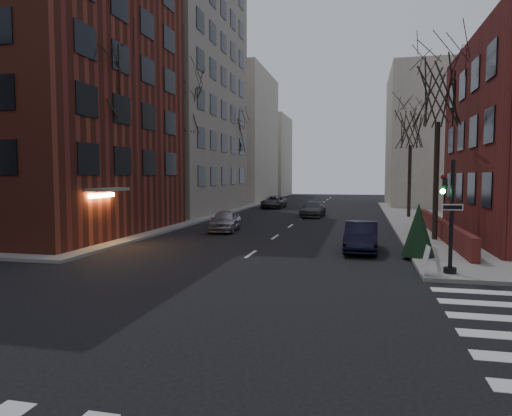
{
  "coord_description": "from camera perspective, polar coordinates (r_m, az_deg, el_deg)",
  "views": [
    {
      "loc": [
        4.9,
        -8.09,
        3.61
      ],
      "look_at": [
        -0.16,
        13.76,
        2.0
      ],
      "focal_mm": 32.0,
      "sensor_mm": 36.0,
      "label": 1
    }
  ],
  "objects": [
    {
      "name": "ground",
      "position": [
        10.12,
        -17.73,
        -16.98
      ],
      "size": [
        160.0,
        160.0,
        0.0
      ],
      "primitive_type": "plane",
      "color": "black",
      "rests_on": "ground"
    },
    {
      "name": "sidewalk_far_left",
      "position": [
        51.11,
        -28.55,
        -0.36
      ],
      "size": [
        44.0,
        44.0,
        0.15
      ],
      "primitive_type": "cube",
      "color": "gray",
      "rests_on": "ground"
    },
    {
      "name": "building_left_brick",
      "position": [
        32.4,
        -27.01,
        13.24
      ],
      "size": [
        15.0,
        15.0,
        18.0
      ],
      "primitive_type": "cube",
      "color": "maroon",
      "rests_on": "ground"
    },
    {
      "name": "building_left_tan",
      "position": [
        48.57,
        -14.71,
        16.32
      ],
      "size": [
        18.0,
        18.0,
        28.0
      ],
      "primitive_type": "cube",
      "color": "gray",
      "rests_on": "ground"
    },
    {
      "name": "low_wall_right",
      "position": [
        27.6,
        22.16,
        -2.36
      ],
      "size": [
        0.35,
        16.0,
        1.0
      ],
      "primitive_type": "cube",
      "color": "maroon",
      "rests_on": "sidewalk_far_right"
    },
    {
      "name": "building_distant_la",
      "position": [
        66.37,
        -4.5,
        8.75
      ],
      "size": [
        14.0,
        16.0,
        18.0
      ],
      "primitive_type": "cube",
      "color": "beige",
      "rests_on": "ground"
    },
    {
      "name": "building_distant_ra",
      "position": [
        59.12,
        23.08,
        8.03
      ],
      "size": [
        14.0,
        14.0,
        16.0
      ],
      "primitive_type": "cube",
      "color": "beige",
      "rests_on": "ground"
    },
    {
      "name": "building_distant_lb",
      "position": [
        82.13,
        0.45,
        6.46
      ],
      "size": [
        10.0,
        12.0,
        14.0
      ],
      "primitive_type": "cube",
      "color": "beige",
      "rests_on": "ground"
    },
    {
      "name": "traffic_signal",
      "position": [
        17.43,
        23.03,
        -1.82
      ],
      "size": [
        0.76,
        0.44,
        4.0
      ],
      "color": "black",
      "rests_on": "sidewalk_far_right"
    },
    {
      "name": "tree_left_a",
      "position": [
        26.44,
        -19.06,
        14.48
      ],
      "size": [
        4.18,
        4.18,
        10.26
      ],
      "color": "#2D231C",
      "rests_on": "sidewalk_far_left"
    },
    {
      "name": "tree_left_b",
      "position": [
        37.12,
        -8.96,
        12.27
      ],
      "size": [
        4.4,
        4.4,
        10.8
      ],
      "color": "#2D231C",
      "rests_on": "sidewalk_far_left"
    },
    {
      "name": "tree_left_c",
      "position": [
        50.2,
        -2.88,
        9.15
      ],
      "size": [
        3.96,
        3.96,
        9.72
      ],
      "color": "#2D231C",
      "rests_on": "sidewalk_far_left"
    },
    {
      "name": "tree_right_a",
      "position": [
        26.75,
        21.86,
        13.32
      ],
      "size": [
        3.96,
        3.96,
        9.72
      ],
      "color": "#2D231C",
      "rests_on": "sidewalk_far_right"
    },
    {
      "name": "tree_right_b",
      "position": [
        40.47,
        18.78,
        9.52
      ],
      "size": [
        3.74,
        3.74,
        9.18
      ],
      "color": "#2D231C",
      "rests_on": "sidewalk_far_right"
    },
    {
      "name": "streetlamp_near",
      "position": [
        32.82,
        -10.52,
        5.13
      ],
      "size": [
        0.36,
        0.36,
        6.28
      ],
      "color": "black",
      "rests_on": "sidewalk_far_left"
    },
    {
      "name": "streetlamp_far",
      "position": [
        51.78,
        -1.62,
        4.79
      ],
      "size": [
        0.36,
        0.36,
        6.28
      ],
      "color": "black",
      "rests_on": "sidewalk_far_left"
    },
    {
      "name": "parked_sedan",
      "position": [
        22.2,
        13.02,
        -3.52
      ],
      "size": [
        1.58,
        4.3,
        1.41
      ],
      "primitive_type": "imported",
      "rotation": [
        0.0,
        0.0,
        -0.02
      ],
      "color": "black",
      "rests_on": "ground"
    },
    {
      "name": "car_lane_silver",
      "position": [
        29.5,
        -3.88,
        -1.59
      ],
      "size": [
        1.98,
        4.17,
        1.38
      ],
      "primitive_type": "imported",
      "rotation": [
        0.0,
        0.0,
        0.09
      ],
      "color": "#9C9BA1",
      "rests_on": "ground"
    },
    {
      "name": "car_lane_gray",
      "position": [
        40.09,
        7.14,
        -0.15
      ],
      "size": [
        2.1,
        4.64,
        1.32
      ],
      "primitive_type": "imported",
      "rotation": [
        0.0,
        0.0,
        -0.06
      ],
      "color": "#414146",
      "rests_on": "ground"
    },
    {
      "name": "car_lane_far",
      "position": [
        50.33,
        2.24,
        0.75
      ],
      "size": [
        2.31,
        4.89,
        1.35
      ],
      "primitive_type": "imported",
      "rotation": [
        0.0,
        0.0,
        -0.01
      ],
      "color": "#444349",
      "rests_on": "ground"
    },
    {
      "name": "sandwich_board",
      "position": [
        17.02,
        21.07,
        -6.13
      ],
      "size": [
        0.51,
        0.68,
        1.03
      ],
      "primitive_type": "cube",
      "rotation": [
        0.0,
        0.0,
        0.08
      ],
      "color": "white",
      "rests_on": "sidewalk_far_right"
    },
    {
      "name": "evergreen_shrub",
      "position": [
        20.72,
        19.63,
        -2.55
      ],
      "size": [
        1.48,
        1.48,
        2.29
      ],
      "primitive_type": "cone",
      "rotation": [
        0.0,
        0.0,
        -0.08
      ],
      "color": "black",
      "rests_on": "sidewalk_far_right"
    }
  ]
}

